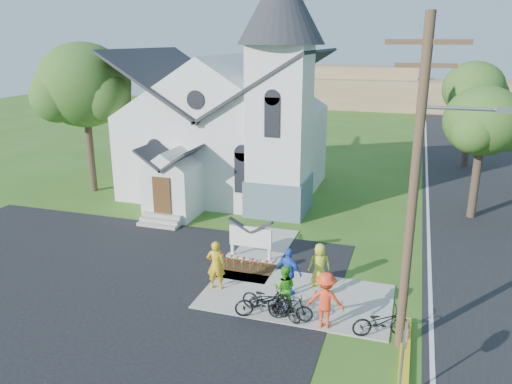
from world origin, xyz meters
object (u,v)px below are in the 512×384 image
(church_sign, at_px, (251,237))
(cyclist_1, at_px, (284,288))
(utility_pole, at_px, (417,181))
(cyclist_0, at_px, (216,265))
(cyclist_3, at_px, (325,300))
(bike_1, at_px, (284,307))
(bike_3, at_px, (290,308))
(stop_sign, at_px, (405,345))
(bike_4, at_px, (381,322))
(cyclist_2, at_px, (289,272))
(cyclist_4, at_px, (319,265))
(bike_0, at_px, (267,299))
(bike_2, at_px, (262,302))

(church_sign, bearing_deg, cyclist_1, -56.39)
(utility_pole, bearing_deg, cyclist_0, 166.53)
(cyclist_0, height_order, cyclist_3, cyclist_3)
(church_sign, xyz_separation_m, cyclist_1, (2.51, -3.77, -0.14))
(bike_1, height_order, bike_3, bike_3)
(utility_pole, distance_m, stop_sign, 4.52)
(utility_pole, relative_size, bike_4, 5.27)
(church_sign, bearing_deg, bike_3, -56.69)
(cyclist_0, xyz_separation_m, bike_3, (3.28, -1.36, -0.50))
(bike_4, bearing_deg, cyclist_2, 41.80)
(utility_pole, relative_size, cyclist_4, 5.83)
(bike_1, relative_size, bike_3, 0.93)
(bike_0, relative_size, cyclist_1, 1.12)
(utility_pole, height_order, bike_0, utility_pole)
(cyclist_1, relative_size, bike_4, 0.88)
(stop_sign, height_order, bike_1, stop_sign)
(bike_1, relative_size, cyclist_2, 0.79)
(church_sign, bearing_deg, cyclist_2, -48.15)
(cyclist_2, xyz_separation_m, bike_2, (-0.50, -1.73, -0.42))
(cyclist_1, bearing_deg, church_sign, -62.69)
(church_sign, relative_size, bike_4, 1.16)
(cyclist_1, bearing_deg, cyclist_2, -90.24)
(cyclist_3, xyz_separation_m, bike_4, (1.83, 0.00, -0.47))
(cyclist_1, height_order, cyclist_3, cyclist_3)
(cyclist_2, height_order, bike_4, cyclist_2)
(stop_sign, relative_size, cyclist_0, 1.28)
(cyclist_1, bearing_deg, cyclist_3, 151.74)
(cyclist_1, xyz_separation_m, cyclist_2, (-0.12, 1.10, 0.10))
(church_sign, bearing_deg, utility_pole, -35.60)
(utility_pole, height_order, bike_1, utility_pole)
(utility_pole, bearing_deg, cyclist_2, 154.03)
(cyclist_2, bearing_deg, bike_1, 116.81)
(utility_pole, xyz_separation_m, stop_sign, (0.07, -2.70, -3.62))
(bike_0, xyz_separation_m, cyclist_1, (0.54, 0.37, 0.34))
(church_sign, height_order, cyclist_0, cyclist_0)
(utility_pole, height_order, bike_4, utility_pole)
(bike_0, height_order, cyclist_3, cyclist_3)
(bike_1, bearing_deg, bike_2, 114.21)
(bike_2, relative_size, bike_4, 1.02)
(bike_3, bearing_deg, bike_2, 86.86)
(cyclist_2, bearing_deg, cyclist_1, 114.17)
(cyclist_0, distance_m, bike_1, 3.37)
(bike_0, relative_size, cyclist_2, 1.01)
(utility_pole, distance_m, cyclist_2, 6.41)
(bike_1, xyz_separation_m, cyclist_2, (-0.27, 1.73, 0.49))
(cyclist_4, relative_size, bike_4, 0.90)
(bike_0, xyz_separation_m, cyclist_2, (0.42, 1.47, 0.44))
(stop_sign, xyz_separation_m, cyclist_4, (-3.31, 5.85, -0.87))
(church_sign, xyz_separation_m, cyclist_2, (2.39, -2.67, -0.05))
(cyclist_4, bearing_deg, bike_2, 45.65)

